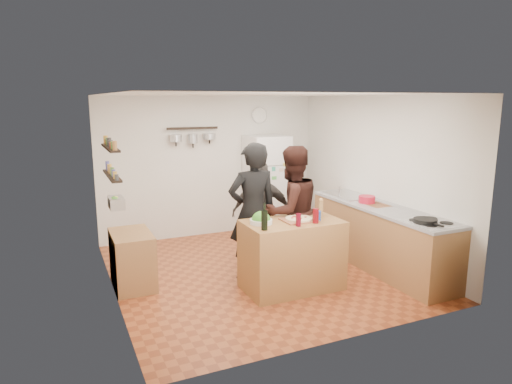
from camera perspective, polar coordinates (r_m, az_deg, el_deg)
name	(u,v)px	position (r m, az deg, el deg)	size (l,w,h in m)	color
room_shell	(248,182)	(6.69, -1.01, 1.29)	(4.20, 4.20, 4.20)	brown
prep_island	(292,255)	(5.99, 4.52, -7.84)	(1.25, 0.72, 0.91)	#996538
pizza_board	(299,220)	(5.87, 5.37, -3.50)	(0.42, 0.34, 0.02)	brown
pizza	(299,219)	(5.87, 5.37, -3.32)	(0.34, 0.34, 0.02)	#D0C089
salad_bowl	(261,221)	(5.71, 0.64, -3.70)	(0.28, 0.28, 0.06)	silver
wine_bottle	(264,220)	(5.42, 1.07, -3.56)	(0.08, 0.08, 0.24)	black
wine_glass_near	(298,220)	(5.61, 5.32, -3.50)	(0.06, 0.06, 0.16)	#500614
wine_glass_far	(316,216)	(5.77, 7.47, -2.97)	(0.08, 0.08, 0.19)	#5C070D
pepper_mill	(321,209)	(6.10, 8.10, -2.14)	(0.06, 0.06, 0.20)	olive
salt_canister	(318,216)	(5.89, 7.73, -2.97)	(0.08, 0.08, 0.13)	navy
person_left	(253,212)	(6.15, -0.41, -2.54)	(0.69, 0.45, 1.89)	black
person_center	(291,211)	(6.34, 4.43, -2.44)	(0.89, 0.69, 1.83)	black
person_back	(262,213)	(6.83, 0.78, -2.63)	(0.90, 0.38, 1.54)	#312D2C
counter_run	(380,237)	(6.96, 15.20, -5.49)	(0.63, 2.63, 0.90)	#9E7042
stove_top	(431,223)	(6.17, 20.99, -3.61)	(0.60, 0.62, 0.02)	white
skillet	(425,221)	(6.08, 20.41, -3.40)	(0.29, 0.29, 0.06)	black
sink	(347,195)	(7.50, 11.31, -0.43)	(0.50, 0.80, 0.03)	silver
cutting_board	(376,205)	(6.93, 14.79, -1.60)	(0.30, 0.40, 0.02)	#995E37
red_bowl	(367,199)	(7.01, 13.69, -0.89)	(0.25, 0.25, 0.10)	red
fridge	(267,185)	(8.36, 1.33, 0.90)	(0.70, 0.68, 1.80)	white
wall_clock	(259,115)	(8.52, 0.41, 9.57)	(0.30, 0.30, 0.03)	silver
spice_shelf_lower	(112,176)	(5.98, -17.56, 1.96)	(0.12, 1.00, 0.03)	black
spice_shelf_upper	(110,148)	(5.94, -17.76, 5.29)	(0.12, 1.00, 0.03)	black
produce_basket	(116,203)	(6.05, -17.08, -1.29)	(0.18, 0.35, 0.14)	silver
side_table	(132,260)	(6.28, -15.20, -8.16)	(0.50, 0.80, 0.73)	#A66F45
pot_rack	(193,128)	(8.00, -7.93, 7.91)	(0.90, 0.04, 0.04)	black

